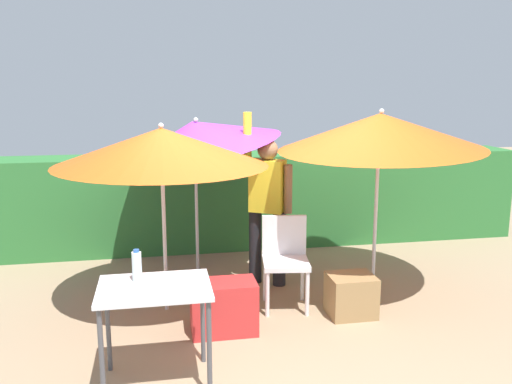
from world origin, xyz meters
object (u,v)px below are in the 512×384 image
at_px(umbrella_orange, 380,131).
at_px(folding_table, 155,298).
at_px(person_vendor, 267,201).
at_px(umbrella_rainbow, 196,136).
at_px(crate_cardboard, 351,295).
at_px(cooler_box, 224,307).
at_px(umbrella_yellow, 162,147).
at_px(chair_plastic, 285,256).
at_px(bottle_water, 137,266).

bearing_deg(umbrella_orange, folding_table, -148.72).
xyz_separation_m(person_vendor, folding_table, (-1.21, -1.86, -0.27)).
bearing_deg(person_vendor, umbrella_rainbow, 146.08).
xyz_separation_m(umbrella_rainbow, umbrella_orange, (1.77, -0.97, 0.10)).
bearing_deg(crate_cardboard, cooler_box, -173.72).
bearing_deg(folding_table, umbrella_orange, 31.28).
xyz_separation_m(umbrella_rainbow, umbrella_yellow, (-0.39, -1.00, -0.00)).
xyz_separation_m(cooler_box, crate_cardboard, (1.24, 0.14, -0.04)).
distance_m(person_vendor, cooler_box, 1.45).
relative_size(umbrella_yellow, cooler_box, 3.46).
height_order(cooler_box, folding_table, folding_table).
distance_m(umbrella_rainbow, umbrella_yellow, 1.07).
xyz_separation_m(umbrella_rainbow, folding_table, (-0.49, -2.34, -0.94)).
distance_m(umbrella_orange, umbrella_yellow, 2.16).
bearing_deg(chair_plastic, person_vendor, 94.60).
xyz_separation_m(umbrella_rainbow, chair_plastic, (0.77, -1.11, -1.09)).
xyz_separation_m(umbrella_orange, folding_table, (-2.25, -1.37, -1.04)).
distance_m(chair_plastic, bottle_water, 1.81).
xyz_separation_m(umbrella_rainbow, crate_cardboard, (1.34, -1.45, -1.41)).
bearing_deg(bottle_water, person_vendor, 52.53).
xyz_separation_m(umbrella_orange, cooler_box, (-1.67, -0.62, -1.47)).
bearing_deg(cooler_box, umbrella_rainbow, 93.58).
height_order(chair_plastic, folding_table, chair_plastic).
bearing_deg(chair_plastic, crate_cardboard, -31.44).
relative_size(umbrella_orange, crate_cardboard, 4.80).
xyz_separation_m(umbrella_orange, bottle_water, (-2.37, -1.24, -0.83)).
distance_m(umbrella_orange, bottle_water, 2.81).
distance_m(umbrella_rainbow, crate_cardboard, 2.42).
height_order(crate_cardboard, folding_table, folding_table).
bearing_deg(umbrella_yellow, person_vendor, 24.71).
bearing_deg(cooler_box, umbrella_orange, 20.31).
relative_size(person_vendor, cooler_box, 3.26).
xyz_separation_m(person_vendor, crate_cardboard, (0.61, -0.97, -0.74)).
bearing_deg(umbrella_yellow, umbrella_orange, 0.60).
distance_m(umbrella_rainbow, cooler_box, 2.10).
xyz_separation_m(umbrella_rainbow, person_vendor, (0.72, -0.49, -0.67)).
relative_size(umbrella_orange, folding_table, 2.59).
relative_size(umbrella_orange, cooler_box, 3.60).
bearing_deg(folding_table, umbrella_yellow, 85.83).
relative_size(cooler_box, folding_table, 0.72).
bearing_deg(cooler_box, bottle_water, -138.37).
bearing_deg(crate_cardboard, umbrella_rainbow, 132.58).
height_order(umbrella_rainbow, bottle_water, umbrella_rainbow).
relative_size(chair_plastic, folding_table, 1.11).
relative_size(chair_plastic, bottle_water, 3.71).
relative_size(umbrella_rainbow, chair_plastic, 2.24).
distance_m(chair_plastic, crate_cardboard, 0.73).
bearing_deg(person_vendor, cooler_box, -119.37).
xyz_separation_m(umbrella_yellow, bottle_water, (-0.22, -1.22, -0.73)).
bearing_deg(umbrella_yellow, cooler_box, -50.57).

